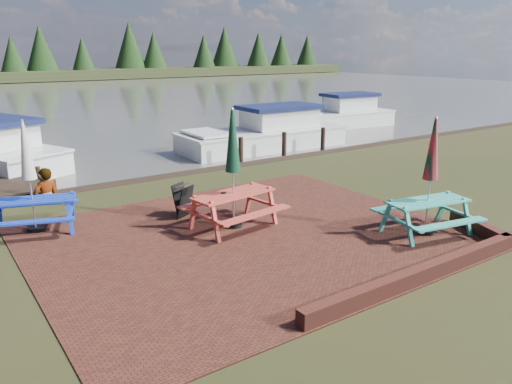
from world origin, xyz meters
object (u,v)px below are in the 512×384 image
Objects in this scene: picnic_table_teal at (429,195)px; boat_near at (266,135)px; boat_far at (341,116)px; picnic_table_blue at (31,194)px; picnic_table_red at (233,188)px; chalkboard at (183,201)px; person at (43,168)px.

boat_near is at bearing 83.43° from picnic_table_teal.
picnic_table_teal reaches higher than boat_near.
picnic_table_teal is 0.40× the size of boat_far.
picnic_table_teal is 1.03× the size of picnic_table_blue.
picnic_table_red is 0.37× the size of boat_near.
boat_far is at bearing 5.01° from chalkboard.
person is at bearing 98.73° from chalkboard.
picnic_table_red is at bearing 114.21° from person.
boat_near is 4.07× the size of person.
picnic_table_teal is 11.41m from boat_near.
boat_far is at bearing -169.42° from person.
picnic_table_teal is 17.20m from boat_far.
chalkboard is at bearing 2.31° from picnic_table_blue.
boat_near is at bearing -170.26° from person.
boat_far is (17.62, 8.52, -0.49)m from picnic_table_blue.
chalkboard is at bearing 133.48° from boat_near.
picnic_table_red is 1.49× the size of person.
boat_near reaches higher than boat_far.
picnic_table_teal is at bearing -75.02° from chalkboard.
picnic_table_red is at bearing 150.57° from picnic_table_teal.
picnic_table_red is at bearing 141.18° from boat_near.
boat_near reaches higher than chalkboard.
boat_far is (10.48, 13.63, -0.51)m from picnic_table_teal.
person is (-3.10, 4.61, -0.04)m from picnic_table_red.
person reaches higher than boat_far.
chalkboard is 4.13m from person.
person is at bearing 115.45° from boat_far.
boat_near is at bearing 42.36° from picnic_table_red.
picnic_table_teal is 8.79m from picnic_table_blue.
boat_near is (7.34, 6.73, -0.01)m from chalkboard.
picnic_table_blue is (-3.85, 2.32, -0.08)m from picnic_table_red.
boat_far reaches higher than chalkboard.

